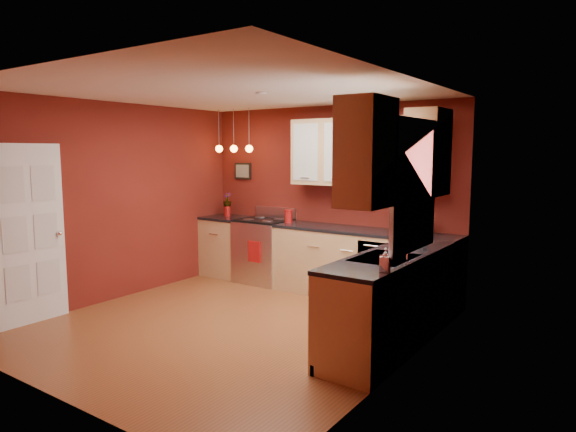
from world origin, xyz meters
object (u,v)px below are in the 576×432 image
Objects in this scene: sink at (385,260)px; red_canister at (289,216)px; gas_range at (264,250)px; soap_pump at (385,260)px; coffee_maker at (420,225)px.

sink is 2.61m from red_canister.
soap_pump is at bearing -35.55° from gas_range.
red_canister is 1.91m from coffee_maker.
sink is at bearing 114.26° from soap_pump.
soap_pump is (2.40, -2.02, 0.01)m from red_canister.
sink is at bearing -71.56° from coffee_maker.
soap_pump is at bearing -65.74° from sink.
red_canister is (-2.15, 1.47, 0.12)m from sink.
red_canister is 0.82× the size of coffee_maker.
gas_range is at bearing 176.28° from red_canister.
gas_range is 0.73m from red_canister.
coffee_maker reaches higher than red_canister.
red_canister reaches higher than gas_range.
coffee_maker is at bearing 3.65° from red_canister.
gas_range is 5.91× the size of red_canister.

